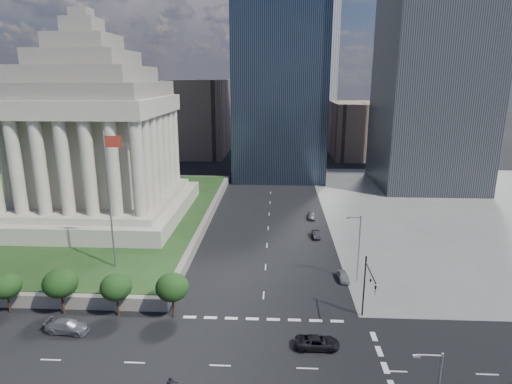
# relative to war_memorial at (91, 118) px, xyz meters

# --- Properties ---
(ground) EXTENTS (500.00, 500.00, 0.00)m
(ground) POSITION_rel_war_memorial_xyz_m (34.00, 52.00, -21.40)
(ground) COLOR black
(ground) RESTS_ON ground
(sidewalk_ne) EXTENTS (68.00, 90.00, 0.03)m
(sidewalk_ne) POSITION_rel_war_memorial_xyz_m (80.00, 12.00, -21.38)
(sidewalk_ne) COLOR slate
(sidewalk_ne) RESTS_ON ground
(plaza_terrace) EXTENTS (66.00, 70.00, 1.80)m
(plaza_terrace) POSITION_rel_war_memorial_xyz_m (-11.00, 2.00, -20.50)
(plaza_terrace) COLOR slate
(plaza_terrace) RESTS_ON ground
(plaza_lawn) EXTENTS (64.00, 68.00, 0.10)m
(plaza_lawn) POSITION_rel_war_memorial_xyz_m (-11.00, 2.00, -19.55)
(plaza_lawn) COLOR #213917
(plaza_lawn) RESTS_ON plaza_terrace
(war_memorial) EXTENTS (34.00, 34.00, 39.00)m
(war_memorial) POSITION_rel_war_memorial_xyz_m (0.00, 0.00, 0.00)
(war_memorial) COLOR #A69D8B
(war_memorial) RESTS_ON plaza_lawn
(flagpole) EXTENTS (2.52, 0.24, 20.00)m
(flagpole) POSITION_rel_war_memorial_xyz_m (12.17, -24.00, -8.29)
(flagpole) COLOR slate
(flagpole) RESTS_ON plaza_lawn
(midrise_glass) EXTENTS (26.00, 26.00, 60.00)m
(midrise_glass) POSITION_rel_war_memorial_xyz_m (36.00, 47.00, 8.60)
(midrise_glass) COLOR black
(midrise_glass) RESTS_ON ground
(building_filler_ne) EXTENTS (20.00, 30.00, 20.00)m
(building_filler_ne) POSITION_rel_war_memorial_xyz_m (66.00, 82.00, -11.40)
(building_filler_ne) COLOR brown
(building_filler_ne) RESTS_ON ground
(building_filler_nw) EXTENTS (24.00, 30.00, 28.00)m
(building_filler_nw) POSITION_rel_war_memorial_xyz_m (4.00, 82.00, -7.40)
(building_filler_nw) COLOR brown
(building_filler_nw) RESTS_ON ground
(traffic_signal_ne) EXTENTS (0.30, 5.74, 8.00)m
(traffic_signal_ne) POSITION_rel_war_memorial_xyz_m (46.50, -34.30, -16.15)
(traffic_signal_ne) COLOR black
(traffic_signal_ne) RESTS_ON ground
(street_lamp_north) EXTENTS (2.13, 0.22, 10.00)m
(street_lamp_north) POSITION_rel_war_memorial_xyz_m (47.33, -23.00, -15.74)
(street_lamp_north) COLOR slate
(street_lamp_north) RESTS_ON ground
(pickup_truck) EXTENTS (4.93, 2.34, 1.36)m
(pickup_truck) POSITION_rel_war_memorial_xyz_m (40.30, -39.48, -20.72)
(pickup_truck) COLOR black
(pickup_truck) RESTS_ON ground
(suv_grey) EXTENTS (2.52, 5.30, 1.49)m
(suv_grey) POSITION_rel_war_memorial_xyz_m (11.42, -37.92, -20.65)
(suv_grey) COLOR slate
(suv_grey) RESTS_ON ground
(parked_sedan_near) EXTENTS (3.75, 1.68, 1.25)m
(parked_sedan_near) POSITION_rel_war_memorial_xyz_m (45.50, -22.89, -20.78)
(parked_sedan_near) COLOR gray
(parked_sedan_near) RESTS_ON ground
(parked_sedan_mid) EXTENTS (3.75, 1.44, 1.22)m
(parked_sedan_mid) POSITION_rel_war_memorial_xyz_m (43.00, -5.64, -20.79)
(parked_sedan_mid) COLOR black
(parked_sedan_mid) RESTS_ON ground
(parked_sedan_far) EXTENTS (1.92, 4.15, 1.38)m
(parked_sedan_far) POSITION_rel_war_memorial_xyz_m (43.00, 5.52, -20.71)
(parked_sedan_far) COLOR #4D4F53
(parked_sedan_far) RESTS_ON ground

